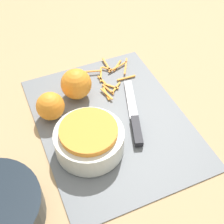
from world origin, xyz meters
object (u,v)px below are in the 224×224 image
at_px(bowl_speckled, 89,139).
at_px(orange_right, 50,106).
at_px(orange_left, 76,84).
at_px(knife, 135,122).

bearing_deg(bowl_speckled, orange_right, 21.56).
distance_m(orange_left, orange_right, 0.10).
relative_size(knife, orange_left, 2.75).
height_order(bowl_speckled, orange_left, orange_left).
xyz_separation_m(bowl_speckled, orange_left, (0.18, -0.03, 0.01)).
bearing_deg(orange_left, bowl_speckled, 170.21).
bearing_deg(orange_right, knife, -120.51).
bearing_deg(bowl_speckled, orange_left, -9.79).
distance_m(bowl_speckled, orange_left, 0.18).
relative_size(bowl_speckled, orange_right, 2.24).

